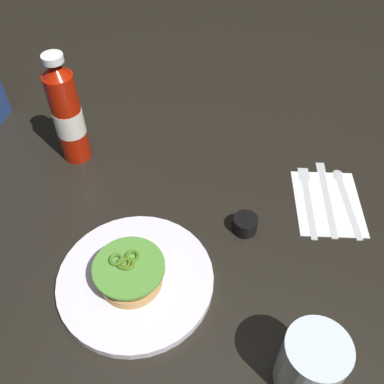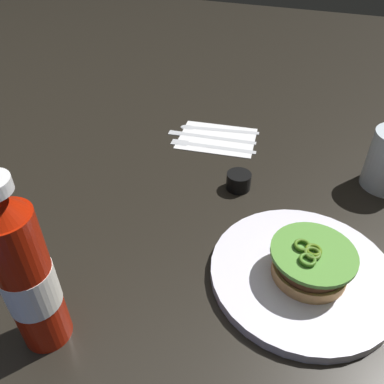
{
  "view_description": "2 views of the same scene",
  "coord_description": "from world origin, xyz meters",
  "px_view_note": "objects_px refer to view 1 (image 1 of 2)",
  "views": [
    {
      "loc": [
        -0.51,
        -0.1,
        0.65
      ],
      "look_at": [
        -0.0,
        -0.01,
        0.08
      ],
      "focal_mm": 40.72,
      "sensor_mm": 36.0,
      "label": 1
    },
    {
      "loc": [
        -0.14,
        0.46,
        0.45
      ],
      "look_at": [
        0.04,
        -0.0,
        0.05
      ],
      "focal_mm": 36.31,
      "sensor_mm": 36.0,
      "label": 2
    }
  ],
  "objects_px": {
    "burger_sandwich": "(130,274)",
    "fork_utensil": "(307,194)",
    "ketchup_bottle": "(67,114)",
    "butter_knife": "(326,192)",
    "condiment_cup": "(245,224)",
    "napkin": "(328,203)",
    "water_glass": "(311,364)",
    "dinner_plate": "(136,280)",
    "spoon_utensil": "(344,191)"
  },
  "relations": [
    {
      "from": "ketchup_bottle",
      "to": "fork_utensil",
      "type": "height_order",
      "value": "ketchup_bottle"
    },
    {
      "from": "water_glass",
      "to": "napkin",
      "type": "height_order",
      "value": "water_glass"
    },
    {
      "from": "ketchup_bottle",
      "to": "napkin",
      "type": "relative_size",
      "value": 1.45
    },
    {
      "from": "napkin",
      "to": "spoon_utensil",
      "type": "height_order",
      "value": "spoon_utensil"
    },
    {
      "from": "dinner_plate",
      "to": "butter_knife",
      "type": "height_order",
      "value": "dinner_plate"
    },
    {
      "from": "burger_sandwich",
      "to": "dinner_plate",
      "type": "bearing_deg",
      "value": -30.67
    },
    {
      "from": "water_glass",
      "to": "butter_knife",
      "type": "bearing_deg",
      "value": -6.51
    },
    {
      "from": "condiment_cup",
      "to": "spoon_utensil",
      "type": "height_order",
      "value": "condiment_cup"
    },
    {
      "from": "dinner_plate",
      "to": "ketchup_bottle",
      "type": "bearing_deg",
      "value": 35.96
    },
    {
      "from": "butter_knife",
      "to": "fork_utensil",
      "type": "height_order",
      "value": "same"
    },
    {
      "from": "napkin",
      "to": "spoon_utensil",
      "type": "distance_m",
      "value": 0.05
    },
    {
      "from": "napkin",
      "to": "butter_knife",
      "type": "bearing_deg",
      "value": 6.79
    },
    {
      "from": "water_glass",
      "to": "spoon_utensil",
      "type": "height_order",
      "value": "water_glass"
    },
    {
      "from": "water_glass",
      "to": "fork_utensil",
      "type": "xyz_separation_m",
      "value": [
        0.36,
        -0.01,
        -0.05
      ]
    },
    {
      "from": "water_glass",
      "to": "condiment_cup",
      "type": "bearing_deg",
      "value": 23.37
    },
    {
      "from": "burger_sandwich",
      "to": "spoon_utensil",
      "type": "height_order",
      "value": "burger_sandwich"
    },
    {
      "from": "water_glass",
      "to": "dinner_plate",
      "type": "bearing_deg",
      "value": 68.49
    },
    {
      "from": "ketchup_bottle",
      "to": "spoon_utensil",
      "type": "bearing_deg",
      "value": -91.4
    },
    {
      "from": "dinner_plate",
      "to": "ketchup_bottle",
      "type": "relative_size",
      "value": 1.09
    },
    {
      "from": "condiment_cup",
      "to": "butter_knife",
      "type": "xyz_separation_m",
      "value": [
        0.12,
        -0.15,
        -0.01
      ]
    },
    {
      "from": "ketchup_bottle",
      "to": "condiment_cup",
      "type": "relative_size",
      "value": 5.31
    },
    {
      "from": "napkin",
      "to": "butter_knife",
      "type": "relative_size",
      "value": 0.83
    },
    {
      "from": "butter_knife",
      "to": "condiment_cup",
      "type": "bearing_deg",
      "value": 127.95
    },
    {
      "from": "condiment_cup",
      "to": "fork_utensil",
      "type": "height_order",
      "value": "condiment_cup"
    },
    {
      "from": "dinner_plate",
      "to": "napkin",
      "type": "bearing_deg",
      "value": -53.98
    },
    {
      "from": "napkin",
      "to": "ketchup_bottle",
      "type": "bearing_deg",
      "value": 84.97
    },
    {
      "from": "napkin",
      "to": "butter_knife",
      "type": "xyz_separation_m",
      "value": [
        0.03,
        0.0,
        0.0
      ]
    },
    {
      "from": "napkin",
      "to": "spoon_utensil",
      "type": "relative_size",
      "value": 0.92
    },
    {
      "from": "burger_sandwich",
      "to": "spoon_utensil",
      "type": "relative_size",
      "value": 0.64
    },
    {
      "from": "napkin",
      "to": "fork_utensil",
      "type": "height_order",
      "value": "fork_utensil"
    },
    {
      "from": "napkin",
      "to": "fork_utensil",
      "type": "distance_m",
      "value": 0.04
    },
    {
      "from": "ketchup_bottle",
      "to": "spoon_utensil",
      "type": "relative_size",
      "value": 1.33
    },
    {
      "from": "dinner_plate",
      "to": "ketchup_bottle",
      "type": "distance_m",
      "value": 0.37
    },
    {
      "from": "ketchup_bottle",
      "to": "butter_knife",
      "type": "xyz_separation_m",
      "value": [
        -0.02,
        -0.53,
        -0.11
      ]
    },
    {
      "from": "condiment_cup",
      "to": "napkin",
      "type": "relative_size",
      "value": 0.27
    },
    {
      "from": "condiment_cup",
      "to": "spoon_utensil",
      "type": "relative_size",
      "value": 0.25
    },
    {
      "from": "burger_sandwich",
      "to": "fork_utensil",
      "type": "height_order",
      "value": "burger_sandwich"
    },
    {
      "from": "water_glass",
      "to": "butter_knife",
      "type": "xyz_separation_m",
      "value": [
        0.37,
        -0.04,
        -0.05
      ]
    },
    {
      "from": "ketchup_bottle",
      "to": "condiment_cup",
      "type": "bearing_deg",
      "value": -110.42
    },
    {
      "from": "water_glass",
      "to": "spoon_utensil",
      "type": "relative_size",
      "value": 0.61
    },
    {
      "from": "butter_knife",
      "to": "water_glass",
      "type": "bearing_deg",
      "value": 173.49
    },
    {
      "from": "condiment_cup",
      "to": "ketchup_bottle",
      "type": "bearing_deg",
      "value": 69.58
    },
    {
      "from": "dinner_plate",
      "to": "water_glass",
      "type": "relative_size",
      "value": 2.39
    },
    {
      "from": "dinner_plate",
      "to": "butter_knife",
      "type": "distance_m",
      "value": 0.42
    },
    {
      "from": "burger_sandwich",
      "to": "napkin",
      "type": "height_order",
      "value": "burger_sandwich"
    },
    {
      "from": "burger_sandwich",
      "to": "fork_utensil",
      "type": "xyz_separation_m",
      "value": [
        0.26,
        -0.29,
        -0.03
      ]
    },
    {
      "from": "dinner_plate",
      "to": "condiment_cup",
      "type": "relative_size",
      "value": 5.77
    },
    {
      "from": "water_glass",
      "to": "napkin",
      "type": "distance_m",
      "value": 0.36
    },
    {
      "from": "ketchup_bottle",
      "to": "spoon_utensil",
      "type": "height_order",
      "value": "ketchup_bottle"
    },
    {
      "from": "dinner_plate",
      "to": "fork_utensil",
      "type": "bearing_deg",
      "value": -48.77
    }
  ]
}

